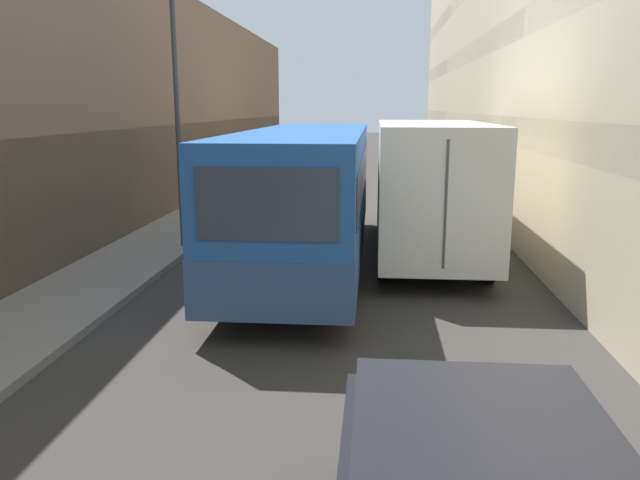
{
  "coord_description": "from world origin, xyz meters",
  "views": [
    {
      "loc": [
        0.79,
        2.62,
        3.46
      ],
      "look_at": [
        0.03,
        11.26,
        1.6
      ],
      "focal_mm": 35.0,
      "sensor_mm": 36.0,
      "label": 1
    }
  ],
  "objects_px": {
    "panel_van": "(319,162)",
    "street_lamp": "(175,58)",
    "bus": "(307,194)",
    "box_truck": "(427,183)"
  },
  "relations": [
    {
      "from": "panel_van",
      "to": "street_lamp",
      "type": "bearing_deg",
      "value": -100.37
    },
    {
      "from": "bus",
      "to": "street_lamp",
      "type": "height_order",
      "value": "street_lamp"
    },
    {
      "from": "box_truck",
      "to": "street_lamp",
      "type": "height_order",
      "value": "street_lamp"
    },
    {
      "from": "panel_van",
      "to": "street_lamp",
      "type": "xyz_separation_m",
      "value": [
        -2.25,
        -12.27,
        3.42
      ]
    },
    {
      "from": "panel_van",
      "to": "bus",
      "type": "bearing_deg",
      "value": -86.05
    },
    {
      "from": "bus",
      "to": "panel_van",
      "type": "distance_m",
      "value": 13.38
    },
    {
      "from": "box_truck",
      "to": "panel_van",
      "type": "bearing_deg",
      "value": 107.14
    },
    {
      "from": "bus",
      "to": "box_truck",
      "type": "distance_m",
      "value": 3.12
    },
    {
      "from": "bus",
      "to": "street_lamp",
      "type": "xyz_separation_m",
      "value": [
        -3.17,
        1.07,
        2.97
      ]
    },
    {
      "from": "street_lamp",
      "to": "panel_van",
      "type": "bearing_deg",
      "value": 79.63
    }
  ]
}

